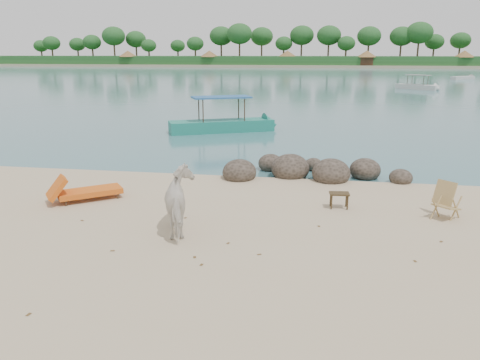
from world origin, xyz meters
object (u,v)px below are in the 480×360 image
object	(u,v)px
cow	(182,203)
side_table	(339,201)
deck_chair	(447,202)
boulders	(306,171)
boat_near	(221,102)
lounge_chair	(90,189)

from	to	relation	value
cow	side_table	distance (m)	4.51
cow	deck_chair	xyz separation A→B (m)	(6.48, 1.98, -0.29)
deck_chair	boulders	bearing A→B (deg)	178.95
side_table	boat_near	distance (m)	14.02
boulders	lounge_chair	size ratio (longest dim) A/B	2.84
deck_chair	lounge_chair	bearing A→B (deg)	-135.55
cow	lounge_chair	bearing A→B (deg)	-51.91
side_table	boat_near	size ratio (longest dim) A/B	0.08
boulders	lounge_chair	distance (m)	7.23
lounge_chair	deck_chair	bearing A→B (deg)	-37.95
deck_chair	boat_near	xyz separation A→B (m)	(-8.58, 13.07, 1.10)
boulders	lounge_chair	world-z (taller)	boulders
side_table	deck_chair	distance (m)	2.74
boulders	cow	distance (m)	6.44
cow	boat_near	bearing A→B (deg)	-103.09
cow	boulders	bearing A→B (deg)	-136.78
side_table	deck_chair	size ratio (longest dim) A/B	0.58
side_table	lounge_chair	xyz separation A→B (m)	(-7.18, -0.37, 0.12)
boulders	side_table	size ratio (longest dim) A/B	11.86
boulders	side_table	distance (m)	3.52
cow	side_table	size ratio (longest dim) A/B	3.34
boulders	side_table	world-z (taller)	boulders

